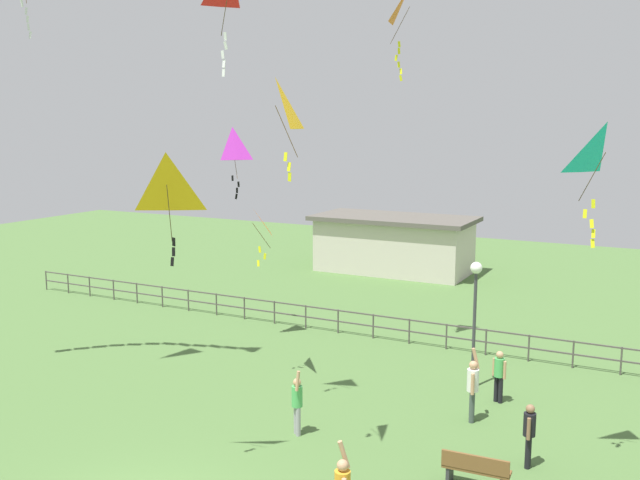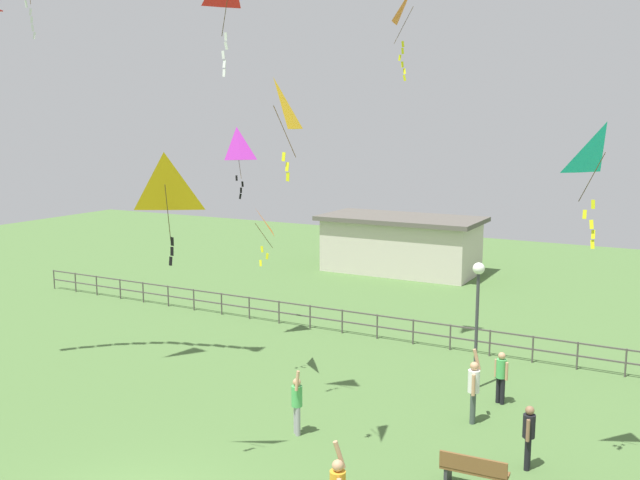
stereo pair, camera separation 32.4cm
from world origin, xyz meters
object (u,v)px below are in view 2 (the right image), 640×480
at_px(kite_1, 274,108).
at_px(kite_7, 604,157).
at_px(person_4, 297,401).
at_px(person_5, 501,374).
at_px(park_bench, 474,471).
at_px(person_7, 529,433).
at_px(kite_6, 412,11).
at_px(lamppost, 478,296).
at_px(kite_2, 165,187).
at_px(kite_5, 255,224).
at_px(kite_4, 237,147).
at_px(person_2, 474,387).

distance_m(kite_1, kite_7, 7.10).
bearing_deg(person_4, person_5, 48.00).
distance_m(person_5, kite_1, 10.55).
bearing_deg(person_5, park_bench, -81.96).
distance_m(person_7, kite_6, 13.90).
bearing_deg(lamppost, kite_2, -116.22).
bearing_deg(park_bench, kite_1, -164.52).
bearing_deg(lamppost, person_5, -38.34).
xyz_separation_m(person_7, kite_5, (-8.93, 2.00, 4.11)).
bearing_deg(kite_1, lamppost, 70.02).
bearing_deg(kite_2, person_5, 56.51).
xyz_separation_m(kite_4, kite_5, (2.83, -3.14, -2.23)).
relative_size(kite_1, kite_4, 0.87).
relative_size(park_bench, person_5, 0.98).
distance_m(park_bench, kite_6, 14.75).
relative_size(kite_5, kite_7, 0.67).
relative_size(kite_6, kite_7, 1.12).
xyz_separation_m(person_7, kite_4, (-11.76, 5.13, 6.35)).
bearing_deg(person_2, kite_4, 162.24).
xyz_separation_m(park_bench, person_7, (0.83, 1.59, 0.43)).
bearing_deg(person_2, kite_1, -124.64).
bearing_deg(kite_1, kite_7, 22.87).
bearing_deg(kite_7, kite_6, 136.29).
bearing_deg(kite_6, person_5, -35.34).
xyz_separation_m(park_bench, kite_2, (-6.10, -2.84, 6.28)).
bearing_deg(kite_1, person_7, 28.33).
bearing_deg(kite_7, kite_2, -152.02).
xyz_separation_m(lamppost, person_2, (0.66, -2.47, -1.91)).
distance_m(person_7, kite_4, 14.32).
relative_size(kite_4, kite_7, 0.95).
bearing_deg(lamppost, kite_7, -49.64).
xyz_separation_m(lamppost, park_bench, (1.73, -6.04, -2.46)).
distance_m(person_5, kite_5, 8.60).
bearing_deg(kite_7, person_5, 127.36).
xyz_separation_m(person_4, kite_6, (0.07, 7.53, 10.84)).
distance_m(park_bench, kite_2, 9.21).
bearing_deg(person_4, kite_7, 7.23).
bearing_deg(kite_4, person_2, -17.76).
height_order(kite_2, kite_6, kite_6).
bearing_deg(lamppost, kite_4, 175.73).
bearing_deg(person_5, kite_1, -119.23).
bearing_deg(kite_2, park_bench, 24.95).
xyz_separation_m(lamppost, kite_1, (-2.64, -7.25, 5.47)).
height_order(person_5, kite_1, kite_1).
distance_m(person_2, kite_6, 12.27).
bearing_deg(person_7, kite_5, 167.41).
height_order(person_7, kite_1, kite_1).
xyz_separation_m(person_5, kite_5, (-7.36, -1.67, 4.12)).
height_order(person_2, kite_4, kite_4).
distance_m(kite_1, kite_5, 6.96).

